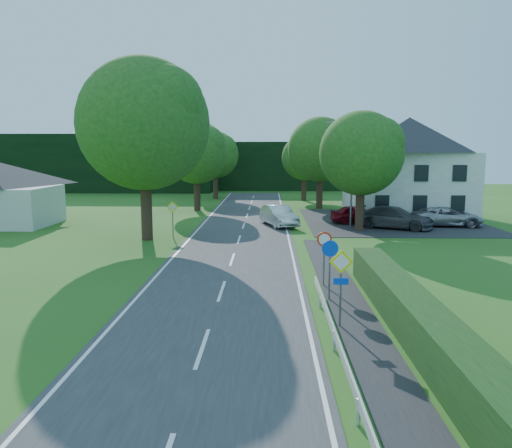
{
  "coord_description": "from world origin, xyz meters",
  "views": [
    {
      "loc": [
        1.94,
        -7.91,
        5.78
      ],
      "look_at": [
        1.26,
        18.13,
        1.93
      ],
      "focal_mm": 35.0,
      "sensor_mm": 36.0,
      "label": 1
    }
  ],
  "objects_px": {
    "parked_car_red": "(358,214)",
    "parked_car_silver_b": "(447,217)",
    "moving_car": "(279,216)",
    "parasol": "(365,206)",
    "motorcycle": "(267,218)",
    "parked_car_silver_a": "(385,209)",
    "streetlight": "(350,168)",
    "parked_car_grey": "(394,217)"
  },
  "relations": [
    {
      "from": "streetlight",
      "to": "parked_car_silver_b",
      "type": "distance_m",
      "value": 8.43
    },
    {
      "from": "motorcycle",
      "to": "parked_car_grey",
      "type": "bearing_deg",
      "value": -12.99
    },
    {
      "from": "moving_car",
      "to": "parasol",
      "type": "height_order",
      "value": "parasol"
    },
    {
      "from": "moving_car",
      "to": "parked_car_red",
      "type": "xyz_separation_m",
      "value": [
        6.32,
        1.54,
        -0.06
      ]
    },
    {
      "from": "moving_car",
      "to": "motorcycle",
      "type": "height_order",
      "value": "moving_car"
    },
    {
      "from": "moving_car",
      "to": "parked_car_grey",
      "type": "xyz_separation_m",
      "value": [
        8.56,
        -1.01,
        0.02
      ]
    },
    {
      "from": "parked_car_red",
      "to": "parked_car_silver_b",
      "type": "xyz_separation_m",
      "value": [
        6.62,
        -1.3,
        -0.0
      ]
    },
    {
      "from": "motorcycle",
      "to": "parked_car_silver_a",
      "type": "height_order",
      "value": "parked_car_silver_a"
    },
    {
      "from": "parasol",
      "to": "motorcycle",
      "type": "bearing_deg",
      "value": -156.37
    },
    {
      "from": "parked_car_grey",
      "to": "parasol",
      "type": "bearing_deg",
      "value": 36.41
    },
    {
      "from": "motorcycle",
      "to": "parked_car_red",
      "type": "height_order",
      "value": "parked_car_red"
    },
    {
      "from": "streetlight",
      "to": "parked_car_red",
      "type": "distance_m",
      "value": 4.13
    },
    {
      "from": "streetlight",
      "to": "parasol",
      "type": "bearing_deg",
      "value": 66.88
    },
    {
      "from": "parked_car_silver_a",
      "to": "moving_car",
      "type": "bearing_deg",
      "value": 110.64
    },
    {
      "from": "parked_car_red",
      "to": "parked_car_silver_b",
      "type": "distance_m",
      "value": 6.74
    },
    {
      "from": "parasol",
      "to": "moving_car",
      "type": "bearing_deg",
      "value": -146.52
    },
    {
      "from": "motorcycle",
      "to": "parasol",
      "type": "bearing_deg",
      "value": 24.18
    },
    {
      "from": "parked_car_red",
      "to": "parked_car_grey",
      "type": "bearing_deg",
      "value": -141.93
    },
    {
      "from": "parked_car_red",
      "to": "motorcycle",
      "type": "bearing_deg",
      "value": 88.84
    },
    {
      "from": "motorcycle",
      "to": "parasol",
      "type": "height_order",
      "value": "parasol"
    },
    {
      "from": "moving_car",
      "to": "parasol",
      "type": "bearing_deg",
      "value": 14.02
    },
    {
      "from": "streetlight",
      "to": "motorcycle",
      "type": "distance_m",
      "value": 7.56
    },
    {
      "from": "moving_car",
      "to": "parked_car_grey",
      "type": "relative_size",
      "value": 0.85
    },
    {
      "from": "streetlight",
      "to": "parasol",
      "type": "relative_size",
      "value": 3.61
    },
    {
      "from": "parked_car_silver_a",
      "to": "parasol",
      "type": "distance_m",
      "value": 1.7
    },
    {
      "from": "moving_car",
      "to": "parked_car_silver_a",
      "type": "xyz_separation_m",
      "value": [
        9.15,
        4.65,
        -0.04
      ]
    },
    {
      "from": "parked_car_silver_a",
      "to": "parked_car_silver_b",
      "type": "xyz_separation_m",
      "value": [
        3.79,
        -4.41,
        -0.02
      ]
    },
    {
      "from": "streetlight",
      "to": "parasol",
      "type": "xyz_separation_m",
      "value": [
        2.13,
        5.0,
        -3.43
      ]
    },
    {
      "from": "parked_car_grey",
      "to": "parasol",
      "type": "distance_m",
      "value": 6.06
    },
    {
      "from": "parked_car_red",
      "to": "parked_car_silver_a",
      "type": "relative_size",
      "value": 0.94
    },
    {
      "from": "streetlight",
      "to": "motorcycle",
      "type": "xyz_separation_m",
      "value": [
        -6.29,
        1.31,
        -3.98
      ]
    },
    {
      "from": "parasol",
      "to": "streetlight",
      "type": "bearing_deg",
      "value": -113.12
    },
    {
      "from": "parked_car_grey",
      "to": "parasol",
      "type": "relative_size",
      "value": 2.51
    },
    {
      "from": "motorcycle",
      "to": "streetlight",
      "type": "bearing_deg",
      "value": -11.25
    },
    {
      "from": "parked_car_silver_a",
      "to": "streetlight",
      "type": "bearing_deg",
      "value": 134.81
    },
    {
      "from": "moving_car",
      "to": "parked_car_red",
      "type": "bearing_deg",
      "value": -5.78
    },
    {
      "from": "streetlight",
      "to": "moving_car",
      "type": "height_order",
      "value": "streetlight"
    },
    {
      "from": "moving_car",
      "to": "parasol",
      "type": "distance_m",
      "value": 8.99
    },
    {
      "from": "parked_car_red",
      "to": "parked_car_silver_a",
      "type": "height_order",
      "value": "parked_car_silver_a"
    },
    {
      "from": "streetlight",
      "to": "parked_car_grey",
      "type": "xyz_separation_m",
      "value": [
        3.19,
        -0.97,
        -3.62
      ]
    },
    {
      "from": "streetlight",
      "to": "moving_car",
      "type": "relative_size",
      "value": 1.69
    },
    {
      "from": "moving_car",
      "to": "parked_car_silver_a",
      "type": "relative_size",
      "value": 1.05
    }
  ]
}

